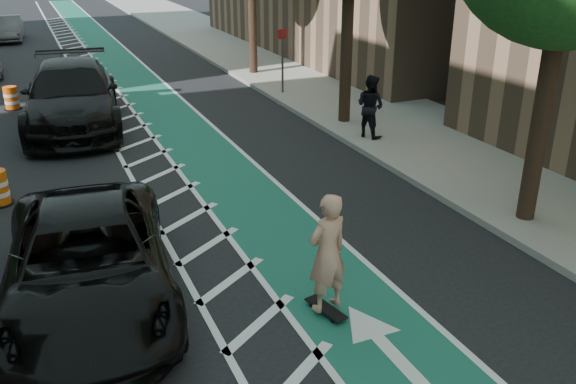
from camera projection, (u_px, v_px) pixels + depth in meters
ground at (145, 299)px, 10.12m from camera, size 120.00×120.00×0.00m
bike_lane at (176, 123)px, 19.68m from camera, size 2.00×90.00×0.01m
buffer_strip at (129, 129)px, 19.13m from camera, size 1.40×90.00×0.01m
sidewalk_right at (352, 101)px, 22.05m from camera, size 5.00×90.00×0.15m
curb_right at (291, 108)px, 21.14m from camera, size 0.12×90.00×0.16m
sign_post at (282, 60)px, 22.54m from camera, size 0.35×0.08×2.47m
skateboard at (326, 309)px, 9.71m from camera, size 0.40×0.85×0.11m
skateboarder at (327, 253)px, 9.33m from camera, size 0.80×0.61×1.96m
suv_near at (88, 262)px, 9.70m from camera, size 3.19×5.85×1.56m
suv_far at (72, 96)px, 19.01m from camera, size 3.50×7.08×1.98m
car_grey at (8, 28)px, 35.18m from camera, size 1.77×4.29×1.38m
pedestrian at (370, 106)px, 17.57m from camera, size 0.97×1.08×1.81m
barrel_b at (11, 99)px, 21.15m from camera, size 0.59×0.59×0.80m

